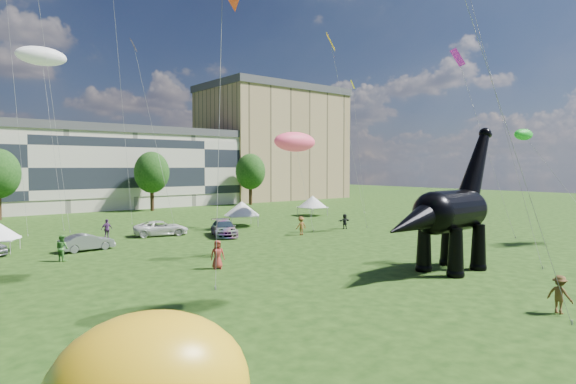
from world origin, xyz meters
TOP-DOWN VIEW (x-y plane):
  - ground at (0.00, 0.00)m, footprint 220.00×220.00m
  - terrace_row at (-8.00, 62.00)m, footprint 78.00×11.00m
  - apartment_block at (40.00, 65.00)m, footprint 28.00×18.00m
  - tree_mid_right at (8.00, 53.00)m, footprint 5.20×5.20m
  - tree_far_right at (26.00, 53.00)m, footprint 5.20×5.20m
  - dinosaur_sculpture at (5.10, 0.99)m, footprint 11.87×3.42m
  - car_grey at (-10.24, 23.26)m, footprint 4.18×1.76m
  - car_white at (-2.13, 27.43)m, footprint 5.53×3.48m
  - car_dark at (2.33, 23.22)m, footprint 4.03×5.63m
  - gazebo_near at (8.17, 28.95)m, footprint 5.07×5.07m
  - gazebo_far at (21.92, 32.35)m, footprint 3.89×3.89m
  - inflatable_pink at (27.89, 14.41)m, footprint 7.17×5.61m
  - visitors at (-4.78, 15.21)m, footprint 47.42×36.43m
  - kites at (0.59, 22.92)m, footprint 59.86×51.88m

SIDE VIEW (x-z plane):
  - ground at x=0.00m, z-range 0.00..0.00m
  - car_grey at x=-10.24m, z-range 0.00..1.34m
  - car_white at x=-2.13m, z-range 0.00..1.42m
  - car_dark at x=2.33m, z-range 0.00..1.51m
  - visitors at x=-4.78m, z-range -0.04..1.82m
  - inflatable_pink at x=27.89m, z-range 0.00..3.21m
  - gazebo_far at x=21.92m, z-range 0.55..3.26m
  - gazebo_near at x=8.17m, z-range 0.56..3.33m
  - dinosaur_sculpture at x=5.10m, z-range -1.19..8.50m
  - terrace_row at x=-8.00m, z-range 0.00..12.00m
  - tree_mid_right at x=8.00m, z-range 1.57..11.01m
  - tree_far_right at x=26.00m, z-range 1.57..11.01m
  - apartment_block at x=40.00m, z-range 0.00..22.00m
  - kites at x=0.59m, z-range 1.51..30.89m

